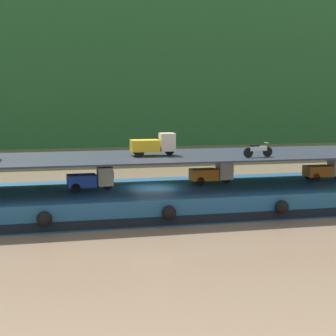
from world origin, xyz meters
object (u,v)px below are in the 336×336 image
mini_truck_lower_mid (212,173)px  motorcycle_upper_port (258,150)px  mini_truck_upper_mid (154,144)px  mini_truck_lower_aft (91,179)px  mini_truck_lower_fore (325,170)px  cargo_barge (153,200)px

mini_truck_lower_mid → motorcycle_upper_port: size_ratio=1.45×
motorcycle_upper_port → mini_truck_upper_mid: bearing=159.2°
mini_truck_lower_mid → mini_truck_lower_aft: bearing=-174.5°
mini_truck_lower_mid → mini_truck_lower_fore: bearing=-1.2°
mini_truck_lower_aft → motorcycle_upper_port: size_ratio=1.46×
cargo_barge → motorcycle_upper_port: size_ratio=17.38×
mini_truck_lower_fore → motorcycle_upper_port: size_ratio=1.45×
motorcycle_upper_port → mini_truck_lower_aft: bearing=167.9°
mini_truck_lower_fore → cargo_barge: bearing=-177.8°
mini_truck_lower_aft → mini_truck_upper_mid: size_ratio=1.00×
mini_truck_lower_aft → motorcycle_upper_port: bearing=-12.1°
cargo_barge → mini_truck_lower_mid: bearing=9.0°
mini_truck_lower_aft → mini_truck_upper_mid: bearing=2.2°
mini_truck_lower_aft → mini_truck_upper_mid: 4.37m
mini_truck_lower_mid → motorcycle_upper_port: motorcycle_upper_port is taller
mini_truck_lower_aft → mini_truck_lower_mid: bearing=5.5°
mini_truck_upper_mid → mini_truck_lower_aft: bearing=-177.8°
mini_truck_lower_mid → mini_truck_upper_mid: size_ratio=1.00×
mini_truck_lower_fore → mini_truck_upper_mid: (-11.95, -0.44, 2.00)m
mini_truck_upper_mid → motorcycle_upper_port: mini_truck_upper_mid is taller
mini_truck_lower_aft → mini_truck_lower_fore: 15.85m
motorcycle_upper_port → mini_truck_lower_mid: bearing=124.2°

